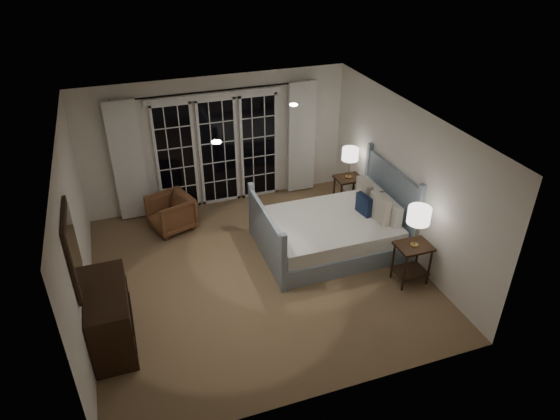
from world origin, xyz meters
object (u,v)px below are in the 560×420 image
object	(u,v)px
armchair	(171,213)
nightstand_left	(412,258)
bed	(333,230)
lamp_right	(350,154)
lamp_left	(419,216)
dresser	(110,317)
nightstand_right	(348,188)

from	to	relation	value
armchair	nightstand_left	bearing A→B (deg)	31.23
bed	lamp_right	size ratio (longest dim) A/B	3.85
lamp_left	dresser	distance (m)	4.46
nightstand_left	nightstand_right	distance (m)	2.39
nightstand_right	armchair	distance (m)	3.34
dresser	bed	bearing A→B (deg)	16.25
nightstand_right	nightstand_left	bearing A→B (deg)	-91.92
lamp_left	dresser	world-z (taller)	lamp_left
bed	lamp_right	xyz separation A→B (m)	(0.83, 1.16, 0.78)
lamp_left	dresser	bearing A→B (deg)	177.78
lamp_left	dresser	size ratio (longest dim) A/B	0.52
nightstand_right	armchair	world-z (taller)	armchair
bed	nightstand_left	size ratio (longest dim) A/B	3.41
bed	lamp_left	bearing A→B (deg)	-58.65
bed	armchair	distance (m)	2.91
nightstand_left	lamp_left	world-z (taller)	lamp_left
nightstand_left	lamp_left	bearing A→B (deg)	0.00
bed	nightstand_left	bearing A→B (deg)	-58.65
nightstand_right	lamp_right	bearing A→B (deg)	-90.00
bed	armchair	world-z (taller)	bed
nightstand_right	lamp_left	xyz separation A→B (m)	(-0.08, -2.39, 0.77)
bed	armchair	size ratio (longest dim) A/B	3.22
nightstand_right	lamp_left	distance (m)	2.51
dresser	lamp_left	bearing A→B (deg)	-2.22
dresser	armchair	bearing A→B (deg)	65.75
lamp_right	dresser	bearing A→B (deg)	-153.61
dresser	nightstand_left	bearing A→B (deg)	-2.22
nightstand_left	nightstand_right	size ratio (longest dim) A/B	1.04
lamp_right	dresser	xyz separation A→B (m)	(-4.48, -2.22, -0.68)
lamp_right	armchair	distance (m)	3.43
armchair	lamp_left	bearing A→B (deg)	31.23
nightstand_right	lamp_right	size ratio (longest dim) A/B	1.08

